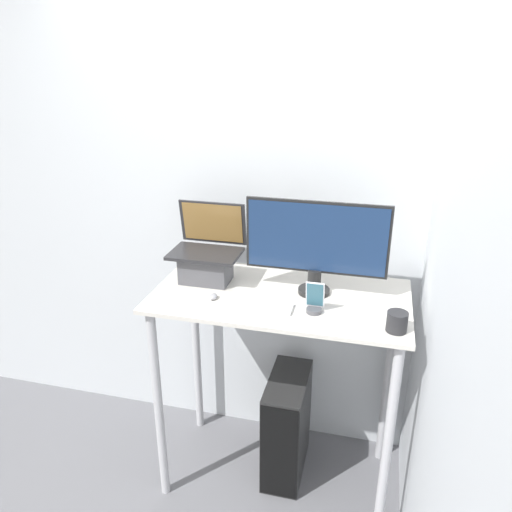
{
  "coord_description": "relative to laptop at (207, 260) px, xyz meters",
  "views": [
    {
      "loc": [
        0.4,
        -1.73,
        2.14
      ],
      "look_at": [
        -0.12,
        0.31,
        1.27
      ],
      "focal_mm": 35.0,
      "sensor_mm": 36.0,
      "label": 1
    }
  ],
  "objects": [
    {
      "name": "computer_tower",
      "position": [
        0.42,
        -0.02,
        -0.91
      ],
      "size": [
        0.2,
        0.43,
        0.58
      ],
      "color": "black",
      "rests_on": "ground_plane"
    },
    {
      "name": "mug",
      "position": [
        0.9,
        -0.28,
        -0.06
      ],
      "size": [
        0.08,
        0.08,
        0.08
      ],
      "color": "#262628",
      "rests_on": "desk"
    },
    {
      "name": "wall_side_right",
      "position": [
        1.06,
        -0.38,
        0.1
      ],
      "size": [
        0.05,
        6.0,
        2.6
      ],
      "color": "silver",
      "rests_on": "ground_plane"
    },
    {
      "name": "cell_phone",
      "position": [
        0.56,
        -0.2,
        -0.06
      ],
      "size": [
        0.08,
        0.07,
        0.14
      ],
      "color": "#4C4C51",
      "rests_on": "desk"
    },
    {
      "name": "mouse",
      "position": [
        0.1,
        -0.19,
        -0.09
      ],
      "size": [
        0.03,
        0.05,
        0.02
      ],
      "color": "#99999E",
      "rests_on": "desk"
    },
    {
      "name": "wall_back",
      "position": [
        0.38,
        0.33,
        0.1
      ],
      "size": [
        6.0,
        0.05,
        2.6
      ],
      "color": "silver",
      "rests_on": "ground_plane"
    },
    {
      "name": "laptop",
      "position": [
        0.0,
        0.0,
        0.0
      ],
      "size": [
        0.34,
        0.26,
        0.37
      ],
      "color": "#4C4C51",
      "rests_on": "desk"
    },
    {
      "name": "monitor",
      "position": [
        0.53,
        -0.01,
        0.13
      ],
      "size": [
        0.65,
        0.15,
        0.44
      ],
      "color": "black",
      "rests_on": "desk"
    },
    {
      "name": "keyboard",
      "position": [
        0.31,
        -0.22,
        -0.1
      ],
      "size": [
        0.32,
        0.1,
        0.02
      ],
      "color": "white",
      "rests_on": "desk"
    },
    {
      "name": "desk",
      "position": [
        0.38,
        -0.07,
        -0.31
      ],
      "size": [
        1.18,
        0.63,
        1.09
      ],
      "color": "beige",
      "rests_on": "ground_plane"
    }
  ]
}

